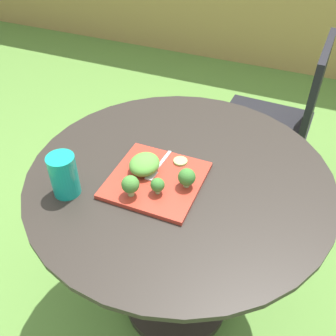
# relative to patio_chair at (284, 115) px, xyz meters

# --- Properties ---
(ground_plane) EXTENTS (12.00, 12.00, 0.00)m
(ground_plane) POSITION_rel_patio_chair_xyz_m (-0.23, -0.84, -0.53)
(ground_plane) COLOR #568438
(patio_table) EXTENTS (0.97, 0.97, 0.75)m
(patio_table) POSITION_rel_patio_chair_xyz_m (-0.23, -0.84, -0.02)
(patio_table) COLOR #28231E
(patio_table) RESTS_ON ground_plane
(patio_chair) EXTENTS (0.46, 0.46, 0.90)m
(patio_chair) POSITION_rel_patio_chair_xyz_m (0.00, 0.00, 0.00)
(patio_chair) COLOR black
(patio_chair) RESTS_ON ground_plane
(salad_plate) EXTENTS (0.28, 0.28, 0.01)m
(salad_plate) POSITION_rel_patio_chair_xyz_m (-0.28, -0.90, 0.23)
(salad_plate) COLOR #AD3323
(salad_plate) RESTS_ON patio_table
(drinking_glass) EXTENTS (0.08, 0.08, 0.13)m
(drinking_glass) POSITION_rel_patio_chair_xyz_m (-0.51, -1.05, 0.28)
(drinking_glass) COLOR #149989
(drinking_glass) RESTS_ON patio_table
(fork) EXTENTS (0.03, 0.15, 0.00)m
(fork) POSITION_rel_patio_chair_xyz_m (-0.30, -0.86, 0.24)
(fork) COLOR silver
(fork) RESTS_ON salad_plate
(lettuce_mound) EXTENTS (0.09, 0.11, 0.05)m
(lettuce_mound) POSITION_rel_patio_chair_xyz_m (-0.33, -0.88, 0.26)
(lettuce_mound) COLOR #519338
(lettuce_mound) RESTS_ON salad_plate
(broccoli_floret_0) EXTENTS (0.04, 0.04, 0.05)m
(broccoli_floret_0) POSITION_rel_patio_chair_xyz_m (-0.25, -0.96, 0.27)
(broccoli_floret_0) COLOR #99B770
(broccoli_floret_0) RESTS_ON salad_plate
(broccoli_floret_1) EXTENTS (0.05, 0.05, 0.07)m
(broccoli_floret_1) POSITION_rel_patio_chair_xyz_m (-0.32, -1.00, 0.28)
(broccoli_floret_1) COLOR #99B770
(broccoli_floret_1) RESTS_ON salad_plate
(broccoli_floret_2) EXTENTS (0.05, 0.05, 0.06)m
(broccoli_floret_2) POSITION_rel_patio_chair_xyz_m (-0.19, -0.90, 0.27)
(broccoli_floret_2) COLOR #99B770
(broccoli_floret_2) RESTS_ON salad_plate
(cucumber_slice_0) EXTENTS (0.04, 0.04, 0.01)m
(cucumber_slice_0) POSITION_rel_patio_chair_xyz_m (-0.24, -0.80, 0.24)
(cucumber_slice_0) COLOR #8EB766
(cucumber_slice_0) RESTS_ON salad_plate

